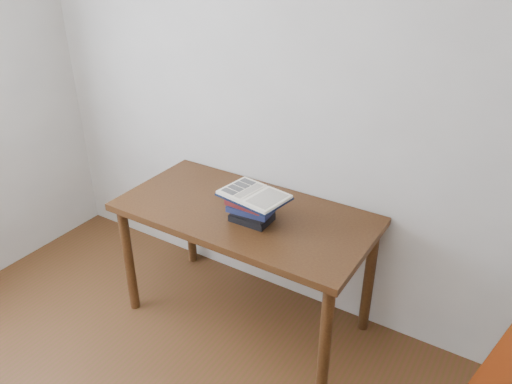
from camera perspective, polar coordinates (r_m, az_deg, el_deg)
The scene contains 3 objects.
desk at distance 2.80m, azimuth -1.29°, elevation -3.87°, with size 1.42×0.71×0.76m.
book_stack at distance 2.62m, azimuth -0.56°, elevation -1.81°, with size 0.25×0.18×0.16m.
open_book at distance 2.55m, azimuth -0.22°, elevation -0.36°, with size 0.37×0.28×0.03m.
Camera 1 is at (1.28, -0.59, 2.16)m, focal length 35.00 mm.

